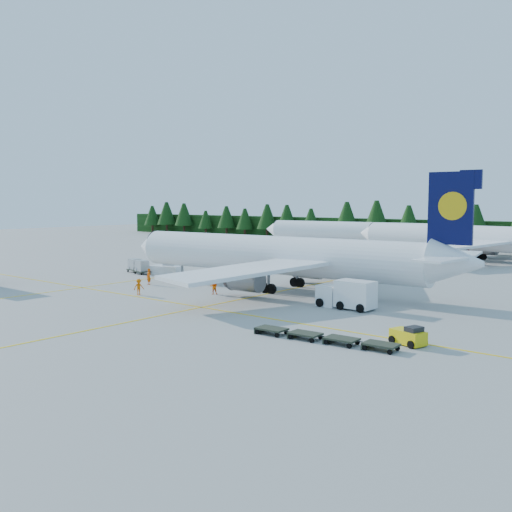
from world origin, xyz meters
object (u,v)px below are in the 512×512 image
Objects in this scene: airliner_navy at (266,255)px; baggage_tug at (409,336)px; service_truck at (346,294)px; airliner_red at (461,238)px; airstairs at (168,268)px.

baggage_tug is (24.54, -14.61, -3.28)m from airliner_navy.
baggage_tug is (10.73, -9.47, -0.72)m from service_truck.
airliner_red is at bearing 79.29° from airliner_navy.
service_truck is at bearing 156.14° from baggage_tug.
baggage_tug is at bearing -33.81° from airliner_navy.
airliner_red is at bearing 124.00° from baggage_tug.
airstairs is at bearing 171.45° from airliner_navy.
airliner_red is 7.59× the size of service_truck.
airliner_red is 52.17m from airstairs.
airstairs is at bearing 169.85° from service_truck.
airstairs is at bearing -114.00° from airliner_red.
airliner_navy reaches higher than airstairs.
airliner_navy reaches higher than airliner_red.
airliner_red reaches higher than baggage_tug.
airstairs reaches higher than baggage_tug.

